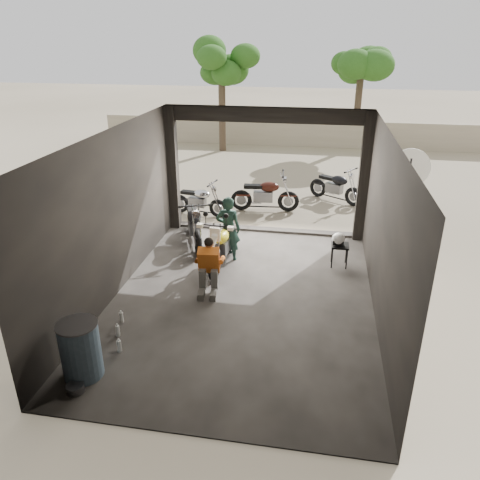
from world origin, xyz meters
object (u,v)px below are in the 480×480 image
(left_bike, at_px, (194,221))
(outside_bike_c, at_px, (336,184))
(rider, at_px, (228,229))
(oil_drum, at_px, (81,351))
(outside_bike_a, at_px, (199,198))
(outside_bike_b, at_px, (265,192))
(main_bike, at_px, (223,241))
(helmet, at_px, (338,239))
(mechanic, at_px, (208,269))
(sign_post, at_px, (407,186))
(stool, at_px, (340,248))

(left_bike, distance_m, outside_bike_c, 5.18)
(rider, xyz_separation_m, oil_drum, (-1.39, -4.31, -0.30))
(left_bike, distance_m, outside_bike_a, 2.00)
(outside_bike_b, distance_m, oil_drum, 7.89)
(main_bike, relative_size, helmet, 5.87)
(outside_bike_b, height_order, helmet, outside_bike_b)
(rider, bearing_deg, mechanic, 86.21)
(main_bike, height_order, sign_post, sign_post)
(sign_post, bearing_deg, left_bike, 171.44)
(rider, bearing_deg, oil_drum, 71.75)
(outside_bike_c, height_order, helmet, outside_bike_c)
(outside_bike_c, distance_m, sign_post, 4.26)
(outside_bike_b, xyz_separation_m, stool, (2.07, -3.28, -0.13))
(stool, bearing_deg, oil_drum, -131.43)
(left_bike, relative_size, helmet, 5.77)
(outside_bike_c, relative_size, stool, 3.09)
(main_bike, relative_size, mechanic, 1.63)
(main_bike, height_order, mechanic, main_bike)
(left_bike, height_order, stool, left_bike)
(left_bike, height_order, outside_bike_c, left_bike)
(rider, xyz_separation_m, sign_post, (3.84, 0.76, 0.99))
(helmet, bearing_deg, left_bike, -178.53)
(left_bike, height_order, helmet, left_bike)
(left_bike, xyz_separation_m, outside_bike_a, (-0.39, 1.96, -0.09))
(rider, relative_size, stool, 2.89)
(mechanic, bearing_deg, main_bike, 82.26)
(outside_bike_c, bearing_deg, outside_bike_b, 154.87)
(mechanic, bearing_deg, outside_bike_b, 77.72)
(stool, distance_m, sign_post, 1.98)
(main_bike, distance_m, rider, 0.35)
(outside_bike_a, bearing_deg, oil_drum, -169.34)
(outside_bike_a, relative_size, sign_post, 0.58)
(outside_bike_a, distance_m, outside_bike_b, 1.93)
(main_bike, relative_size, rider, 1.18)
(left_bike, height_order, outside_bike_b, left_bike)
(main_bike, distance_m, outside_bike_b, 3.70)
(helmet, height_order, sign_post, sign_post)
(outside_bike_a, distance_m, stool, 4.69)
(left_bike, xyz_separation_m, oil_drum, (-0.39, -5.07, -0.13))
(rider, relative_size, sign_post, 0.59)
(stool, distance_m, oil_drum, 5.87)
(outside_bike_c, xyz_separation_m, mechanic, (-2.55, -6.17, -0.00))
(outside_bike_b, bearing_deg, oil_drum, 161.83)
(outside_bike_a, height_order, outside_bike_c, outside_bike_c)
(helmet, bearing_deg, main_bike, -158.59)
(left_bike, height_order, mechanic, left_bike)
(helmet, height_order, oil_drum, oil_drum)
(rider, bearing_deg, sign_post, -169.20)
(rider, xyz_separation_m, mechanic, (-0.09, -1.56, -0.21))
(outside_bike_c, bearing_deg, helmet, -146.64)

